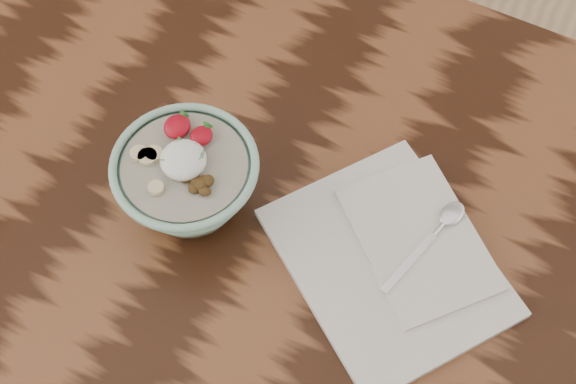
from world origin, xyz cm
name	(u,v)px	position (x,y,z in cm)	size (l,w,h in cm)	color
table	(248,224)	(0.00, 0.00, 65.70)	(160.00, 90.00, 75.00)	black
breakfast_bowl	(187,180)	(-5.17, -4.80, 81.15)	(18.09, 18.09, 12.38)	#90C2AA
napkin	(394,257)	(21.28, 0.03, 75.73)	(36.20, 34.78, 1.74)	silver
spoon	(441,226)	(24.89, 6.05, 77.09)	(5.69, 16.05, 0.84)	silver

